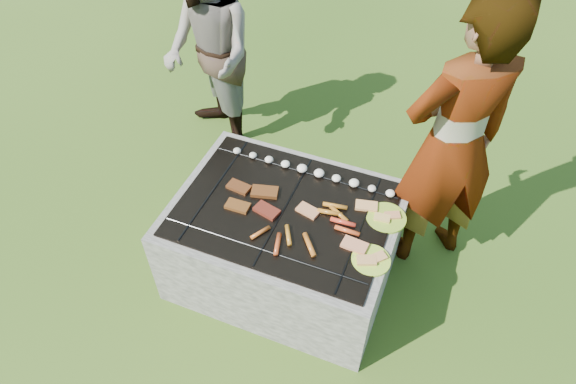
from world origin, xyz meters
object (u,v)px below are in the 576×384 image
(cook, at_px, (453,145))
(bystander, at_px, (208,55))
(fire_pit, at_px, (285,243))
(plate_near, at_px, (371,260))
(plate_far, at_px, (386,218))

(cook, xyz_separation_m, bystander, (-1.81, 0.48, -0.11))
(fire_pit, relative_size, plate_near, 4.87)
(bystander, bearing_deg, plate_far, 13.82)
(fire_pit, relative_size, bystander, 0.80)
(fire_pit, relative_size, cook, 0.71)
(plate_near, relative_size, bystander, 0.16)
(plate_far, bearing_deg, fire_pit, -164.82)
(plate_near, bearing_deg, cook, 71.20)
(cook, distance_m, bystander, 1.88)
(plate_far, height_order, plate_near, plate_near)
(fire_pit, distance_m, plate_near, 0.67)
(fire_pit, bearing_deg, plate_far, 15.18)
(plate_near, bearing_deg, plate_far, 89.95)
(plate_near, distance_m, cook, 0.80)
(fire_pit, relative_size, plate_far, 4.89)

